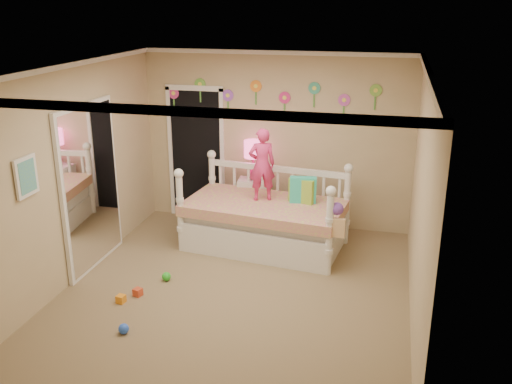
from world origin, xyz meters
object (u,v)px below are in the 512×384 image
(child, at_px, (262,165))
(table_lamp, at_px, (253,154))
(daybed, at_px, (265,207))
(nightstand, at_px, (253,203))

(child, height_order, table_lamp, child)
(daybed, xyz_separation_m, child, (-0.06, 0.09, 0.57))
(daybed, distance_m, nightstand, 0.83)
(nightstand, bearing_deg, child, -71.75)
(daybed, relative_size, table_lamp, 3.67)
(child, bearing_deg, daybed, 102.38)
(daybed, distance_m, child, 0.58)
(daybed, bearing_deg, nightstand, 122.31)
(child, bearing_deg, nightstand, -88.32)
(daybed, height_order, nightstand, daybed)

